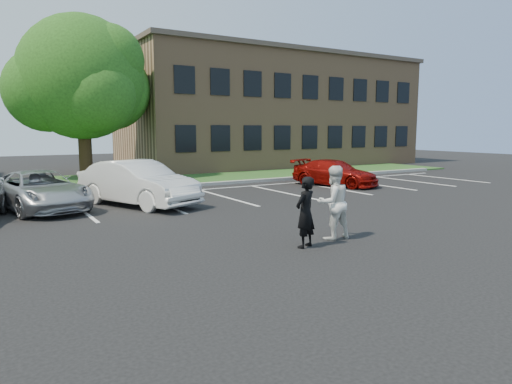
% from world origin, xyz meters
% --- Properties ---
extents(ground_plane, '(90.00, 90.00, 0.00)m').
position_xyz_m(ground_plane, '(0.00, 0.00, 0.00)').
color(ground_plane, black).
rests_on(ground_plane, ground).
extents(curb, '(40.00, 0.30, 0.15)m').
position_xyz_m(curb, '(0.00, 12.00, 0.07)').
color(curb, gray).
rests_on(curb, ground).
extents(grass_strip, '(44.00, 8.00, 0.08)m').
position_xyz_m(grass_strip, '(0.00, 16.00, 0.04)').
color(grass_strip, '#1D4C1D').
rests_on(grass_strip, ground).
extents(stall_lines, '(34.00, 5.36, 0.01)m').
position_xyz_m(stall_lines, '(1.40, 8.95, 0.01)').
color(stall_lines, silver).
rests_on(stall_lines, ground).
extents(office_building, '(22.40, 10.40, 8.30)m').
position_xyz_m(office_building, '(14.00, 21.99, 4.16)').
color(office_building, '#A07956').
rests_on(office_building, ground).
extents(tree, '(7.80, 7.20, 8.80)m').
position_xyz_m(tree, '(-0.63, 18.03, 5.35)').
color(tree, black).
rests_on(tree, ground).
extents(man_black_suit, '(0.71, 0.60, 1.67)m').
position_xyz_m(man_black_suit, '(0.74, 0.01, 0.84)').
color(man_black_suit, black).
rests_on(man_black_suit, ground).
extents(man_white_shirt, '(0.96, 0.78, 1.86)m').
position_xyz_m(man_white_shirt, '(1.86, 0.32, 0.93)').
color(man_white_shirt, silver).
rests_on(man_white_shirt, ground).
extents(car_silver_minivan, '(3.24, 5.22, 1.35)m').
position_xyz_m(car_silver_minivan, '(-3.99, 8.73, 0.67)').
color(car_silver_minivan, '#ACAEB4').
rests_on(car_silver_minivan, ground).
extents(car_white_sedan, '(3.55, 5.23, 1.63)m').
position_xyz_m(car_white_sedan, '(-0.84, 7.91, 0.82)').
color(car_white_sedan, white).
rests_on(car_white_sedan, ground).
extents(car_red_compact, '(3.10, 4.69, 1.26)m').
position_xyz_m(car_red_compact, '(9.17, 8.70, 0.63)').
color(car_red_compact, '#800905').
rests_on(car_red_compact, ground).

